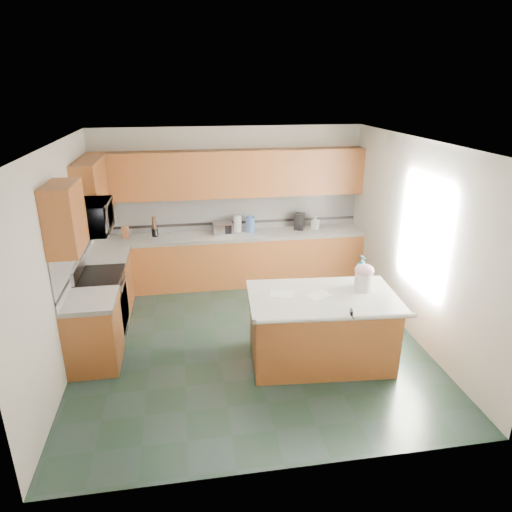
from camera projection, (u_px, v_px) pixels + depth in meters
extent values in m
plane|color=black|center=(249.00, 340.00, 6.37)|extent=(4.60, 4.60, 0.00)
plane|color=white|center=(248.00, 143.00, 5.41)|extent=(4.60, 4.60, 0.00)
cube|color=silver|center=(230.00, 205.00, 8.03)|extent=(4.60, 0.04, 2.70)
cube|color=silver|center=(290.00, 345.00, 3.75)|extent=(4.60, 0.04, 2.70)
cube|color=silver|center=(60.00, 260.00, 5.54)|extent=(0.04, 4.60, 2.70)
cube|color=silver|center=(416.00, 240.00, 6.23)|extent=(0.04, 4.60, 2.70)
cube|color=#5B2F16|center=(233.00, 260.00, 8.06)|extent=(4.60, 0.60, 0.86)
cube|color=white|center=(232.00, 236.00, 7.90)|extent=(4.60, 0.64, 0.06)
cube|color=#5B2F16|center=(230.00, 174.00, 7.65)|extent=(4.60, 0.33, 0.78)
cube|color=silver|center=(230.00, 212.00, 8.04)|extent=(4.60, 0.02, 0.63)
cube|color=black|center=(230.00, 223.00, 8.10)|extent=(4.60, 0.01, 0.05)
cube|color=#5B2F16|center=(110.00, 284.00, 7.10)|extent=(0.60, 0.82, 0.86)
cube|color=white|center=(107.00, 257.00, 6.94)|extent=(0.64, 0.82, 0.06)
cube|color=#5B2F16|center=(94.00, 334.00, 5.69)|extent=(0.60, 0.72, 0.86)
cube|color=white|center=(89.00, 301.00, 5.53)|extent=(0.64, 0.72, 0.06)
cube|color=silver|center=(74.00, 253.00, 6.09)|extent=(0.02, 2.30, 0.63)
cube|color=black|center=(76.00, 267.00, 6.16)|extent=(0.01, 2.30, 0.05)
cube|color=#5B2F16|center=(90.00, 187.00, 6.67)|extent=(0.33, 1.09, 0.78)
cube|color=#5B2F16|center=(65.00, 218.00, 5.14)|extent=(0.33, 0.72, 0.78)
cube|color=#B7B7BC|center=(103.00, 306.00, 6.37)|extent=(0.60, 0.76, 0.88)
cube|color=black|center=(124.00, 307.00, 6.43)|extent=(0.02, 0.68, 0.55)
cube|color=black|center=(99.00, 276.00, 6.21)|extent=(0.62, 0.78, 0.04)
cylinder|color=#B7B7BC|center=(124.00, 283.00, 6.30)|extent=(0.02, 0.66, 0.02)
cube|color=#B7B7BC|center=(78.00, 269.00, 6.13)|extent=(0.06, 0.76, 0.18)
imported|color=#B7B7BC|center=(91.00, 217.00, 5.91)|extent=(0.50, 0.73, 0.41)
cube|color=#5B2F16|center=(321.00, 330.00, 5.78)|extent=(1.79, 1.11, 0.86)
cube|color=white|center=(323.00, 298.00, 5.61)|extent=(1.90, 1.22, 0.06)
cylinder|color=white|center=(337.00, 319.00, 5.11)|extent=(1.82, 0.20, 0.06)
cylinder|color=silver|center=(363.00, 281.00, 5.72)|extent=(0.26, 0.26, 0.23)
ellipsoid|color=#E8AAB7|center=(364.00, 270.00, 5.66)|extent=(0.24, 0.24, 0.15)
cylinder|color=tan|center=(365.00, 266.00, 5.64)|extent=(0.08, 0.03, 0.03)
sphere|color=tan|center=(362.00, 267.00, 5.64)|extent=(0.04, 0.04, 0.04)
sphere|color=tan|center=(368.00, 266.00, 5.65)|extent=(0.04, 0.04, 0.04)
imported|color=teal|center=(361.00, 272.00, 5.77)|extent=(0.17, 0.17, 0.42)
cube|color=white|center=(318.00, 295.00, 5.61)|extent=(0.36, 0.33, 0.00)
cube|color=white|center=(282.00, 294.00, 5.64)|extent=(0.34, 0.29, 0.00)
cube|color=black|center=(351.00, 313.00, 5.14)|extent=(0.05, 0.10, 0.08)
cylinder|color=black|center=(353.00, 317.00, 5.10)|extent=(0.01, 0.06, 0.01)
cube|color=#472814|center=(125.00, 233.00, 7.63)|extent=(0.12, 0.16, 0.22)
cylinder|color=black|center=(155.00, 232.00, 7.74)|extent=(0.11, 0.11, 0.14)
cylinder|color=#472814|center=(154.00, 223.00, 7.68)|extent=(0.06, 0.06, 0.20)
cube|color=#B7B7BC|center=(223.00, 228.00, 7.87)|extent=(0.34, 0.24, 0.19)
cube|color=black|center=(223.00, 230.00, 7.77)|extent=(0.30, 0.01, 0.15)
cylinder|color=white|center=(238.00, 224.00, 7.94)|extent=(0.13, 0.13, 0.30)
cylinder|color=#B7B7BC|center=(238.00, 231.00, 7.99)|extent=(0.20, 0.20, 0.01)
cylinder|color=#496BAB|center=(250.00, 225.00, 7.94)|extent=(0.16, 0.16, 0.27)
cylinder|color=#496BAB|center=(250.00, 216.00, 7.89)|extent=(0.08, 0.08, 0.04)
cube|color=black|center=(300.00, 221.00, 8.09)|extent=(0.23, 0.24, 0.29)
cylinder|color=black|center=(300.00, 227.00, 8.08)|extent=(0.12, 0.12, 0.12)
imported|color=white|center=(315.00, 222.00, 8.11)|extent=(0.16, 0.16, 0.25)
cylinder|color=red|center=(316.00, 215.00, 8.06)|extent=(0.02, 0.02, 0.03)
cube|color=white|center=(423.00, 234.00, 5.99)|extent=(0.02, 1.40, 1.10)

